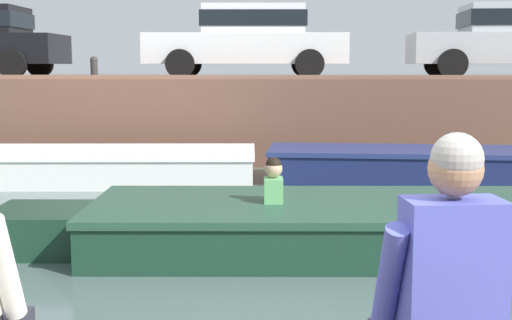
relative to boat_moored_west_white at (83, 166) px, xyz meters
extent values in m
plane|color=#4C605B|center=(3.30, -3.55, -0.28)|extent=(400.00, 400.00, 0.00)
cube|color=brown|center=(3.30, 4.87, 0.59)|extent=(60.00, 6.00, 1.73)
cube|color=brown|center=(3.30, 1.99, 1.49)|extent=(60.00, 0.24, 0.08)
cube|color=white|center=(0.27, 0.01, -0.04)|extent=(5.37, 2.18, 0.48)
cube|color=white|center=(0.27, 0.01, 0.24)|extent=(5.43, 2.24, 0.08)
cube|color=brown|center=(0.66, 0.03, 0.14)|extent=(0.32, 1.75, 0.06)
cube|color=navy|center=(5.39, 0.27, -0.03)|extent=(4.44, 1.82, 0.49)
cube|color=navy|center=(5.39, 0.27, 0.25)|extent=(4.50, 1.88, 0.08)
cube|color=brown|center=(5.07, 0.29, 0.15)|extent=(0.33, 1.40, 0.06)
cube|color=#193828|center=(4.16, -4.41, -0.05)|extent=(5.57, 2.21, 0.45)
cube|color=#193828|center=(0.86, -4.53, -0.05)|extent=(1.14, 1.15, 0.45)
cube|color=#244836|center=(4.16, -4.41, 0.21)|extent=(5.63, 2.27, 0.08)
cube|color=brown|center=(4.57, -4.40, 0.11)|extent=(0.30, 1.82, 0.06)
cube|color=#66B26B|center=(3.33, -4.44, 0.29)|extent=(0.21, 0.33, 0.44)
sphere|color=tan|center=(3.33, -4.44, 0.61)|extent=(0.19, 0.19, 0.19)
sphere|color=black|center=(3.33, -4.44, 0.65)|extent=(0.17, 0.17, 0.17)
cube|color=#C64C51|center=(5.26, -4.38, 0.29)|extent=(0.21, 0.33, 0.44)
sphere|color=brown|center=(5.26, -4.38, 0.61)|extent=(0.19, 0.19, 0.19)
sphere|color=gray|center=(5.26, -4.38, 0.65)|extent=(0.17, 0.17, 0.17)
cylinder|color=black|center=(-2.22, 2.72, 1.75)|extent=(0.60, 0.18, 0.60)
cylinder|color=black|center=(-2.22, 4.43, 1.75)|extent=(0.60, 0.18, 0.60)
cube|color=white|center=(2.60, 3.57, 2.07)|extent=(4.34, 1.81, 0.64)
cube|color=white|center=(2.77, 3.58, 2.69)|extent=(2.19, 1.53, 0.60)
cube|color=black|center=(2.77, 3.58, 2.69)|extent=(2.28, 1.57, 0.33)
cylinder|color=black|center=(1.30, 2.67, 1.75)|extent=(0.61, 0.20, 0.60)
cylinder|color=black|center=(1.24, 4.38, 1.75)|extent=(0.61, 0.20, 0.60)
cylinder|color=black|center=(3.96, 2.76, 1.75)|extent=(0.61, 0.20, 0.60)
cylinder|color=black|center=(3.90, 4.47, 1.75)|extent=(0.61, 0.20, 0.60)
cube|color=#B7BABC|center=(8.09, 3.57, 2.07)|extent=(3.95, 1.94, 0.64)
cube|color=#B7BABC|center=(8.24, 3.56, 2.69)|extent=(2.01, 1.65, 0.60)
cube|color=black|center=(8.24, 3.56, 2.69)|extent=(2.08, 1.68, 0.33)
cylinder|color=black|center=(6.85, 2.72, 1.75)|extent=(0.61, 0.21, 0.60)
cylinder|color=black|center=(6.93, 4.53, 1.75)|extent=(0.61, 0.21, 0.60)
cylinder|color=#2D2B28|center=(-0.34, 2.12, 1.62)|extent=(0.14, 0.14, 0.35)
sphere|color=#2D2B28|center=(-0.34, 2.12, 1.82)|extent=(0.15, 0.15, 0.15)
cylinder|color=silver|center=(2.35, -9.29, 0.91)|extent=(0.10, 0.29, 0.47)
cube|color=#4C51B2|center=(4.07, -9.41, 0.96)|extent=(0.38, 0.26, 0.52)
cylinder|color=#4C51B2|center=(4.28, -9.34, 0.91)|extent=(0.12, 0.29, 0.47)
cylinder|color=#4C51B2|center=(3.84, -9.38, 0.91)|extent=(0.12, 0.29, 0.47)
sphere|color=#A37556|center=(4.07, -9.41, 1.33)|extent=(0.20, 0.20, 0.20)
sphere|color=gray|center=(4.07, -9.42, 1.37)|extent=(0.19, 0.19, 0.19)
camera|label=1|loc=(3.45, -11.98, 1.70)|focal=50.00mm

